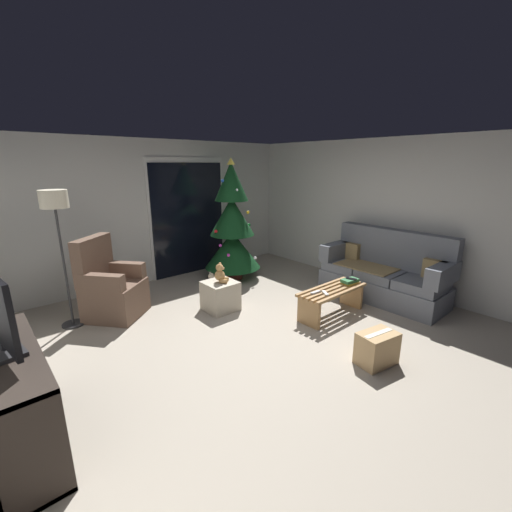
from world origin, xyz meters
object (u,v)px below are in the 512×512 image
at_px(cell_phone, 351,279).
at_px(media_shelf, 12,407).
at_px(remote_silver, 316,292).
at_px(remote_white, 325,293).
at_px(ottoman, 220,296).
at_px(book_stack, 350,281).
at_px(coffee_table, 332,297).
at_px(cardboard_box_taped_mid_floor, 377,348).
at_px(teddy_bear_honey, 220,274).
at_px(couch, 384,274).
at_px(teddy_bear_cream_by_tree, 212,281).
at_px(armchair, 111,289).
at_px(floor_lamp, 56,213).
at_px(christmas_tree, 232,228).

distance_m(cell_phone, media_shelf, 4.05).
relative_size(remote_silver, cell_phone, 1.08).
height_order(remote_white, ottoman, ottoman).
xyz_separation_m(book_stack, media_shelf, (-4.03, 0.15, -0.06)).
relative_size(coffee_table, media_shelf, 0.79).
xyz_separation_m(remote_silver, cardboard_box_taped_mid_floor, (-0.30, -1.10, -0.23)).
bearing_deg(cardboard_box_taped_mid_floor, book_stack, 46.16).
bearing_deg(cardboard_box_taped_mid_floor, remote_white, 69.37).
bearing_deg(remote_silver, teddy_bear_honey, 39.84).
xyz_separation_m(couch, teddy_bear_cream_by_tree, (-1.85, 2.15, -0.28)).
height_order(book_stack, armchair, armchair).
bearing_deg(remote_white, couch, -152.23).
relative_size(floor_lamp, ottoman, 4.05).
xyz_separation_m(couch, remote_white, (-1.41, 0.08, 0.01)).
height_order(remote_silver, floor_lamp, floor_lamp).
height_order(coffee_table, remote_white, remote_white).
bearing_deg(cardboard_box_taped_mid_floor, remote_silver, 74.69).
bearing_deg(remote_white, teddy_bear_honey, -25.12).
distance_m(remote_silver, remote_white, 0.13).
xyz_separation_m(book_stack, cell_phone, (0.01, -0.01, 0.04)).
distance_m(coffee_table, cell_phone, 0.43).
bearing_deg(cell_phone, remote_silver, 157.12).
height_order(remote_white, cardboard_box_taped_mid_floor, remote_white).
xyz_separation_m(teddy_bear_honey, teddy_bear_cream_by_tree, (0.39, 0.83, -0.43)).
relative_size(teddy_bear_cream_by_tree, cardboard_box_taped_mid_floor, 0.62).
relative_size(floor_lamp, teddy_bear_cream_by_tree, 6.25).
bearing_deg(remote_white, book_stack, -147.89).
height_order(remote_silver, cardboard_box_taped_mid_floor, remote_silver).
bearing_deg(coffee_table, remote_white, -165.98).
distance_m(ottoman, cardboard_box_taped_mid_floor, 2.29).
relative_size(cell_phone, ottoman, 0.33).
distance_m(remote_white, floor_lamp, 3.55).
bearing_deg(cell_phone, couch, -19.84).
relative_size(remote_white, teddy_bear_honey, 0.55).
relative_size(coffee_table, teddy_bear_cream_by_tree, 3.86).
bearing_deg(floor_lamp, couch, -28.89).
height_order(media_shelf, teddy_bear_honey, media_shelf).
bearing_deg(floor_lamp, cell_phone, -33.62).
distance_m(book_stack, cell_phone, 0.04).
bearing_deg(couch, remote_white, 176.81).
distance_m(floor_lamp, teddy_bear_honey, 2.21).
distance_m(coffee_table, teddy_bear_cream_by_tree, 2.12).
relative_size(ottoman, teddy_bear_honey, 1.54).
distance_m(coffee_table, media_shelf, 3.69).
distance_m(christmas_tree, cardboard_box_taped_mid_floor, 3.38).
bearing_deg(remote_white, ottoman, -25.06).
relative_size(media_shelf, teddy_bear_honey, 4.91).
relative_size(remote_silver, media_shelf, 0.11).
bearing_deg(christmas_tree, cell_phone, -78.67).
height_order(remote_silver, cell_phone, cell_phone).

